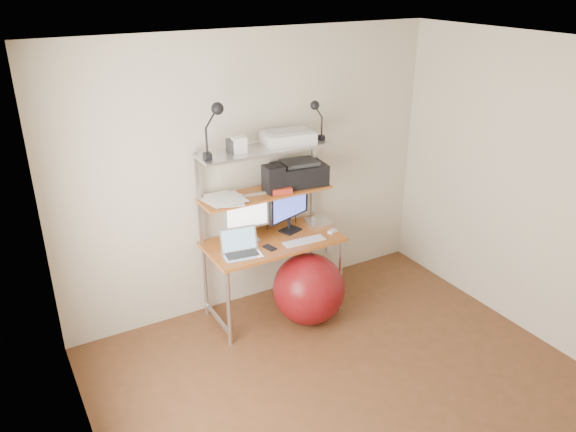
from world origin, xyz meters
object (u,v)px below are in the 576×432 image
Objects in this scene: monitor_black at (289,206)px; exercise_ball at (309,289)px; printer at (299,173)px; laptop at (240,249)px; monitor_silver at (247,215)px.

monitor_black reaches higher than exercise_ball.
exercise_ball is (-0.15, -0.43, -0.93)m from printer.
printer is at bearing 27.50° from laptop.
laptop is 0.71× the size of printer.
exercise_ball is at bearing -40.18° from monitor_silver.
monitor_black is at bearing 26.86° from laptop.
printer reaches higher than exercise_ball.
printer reaches higher than monitor_silver.
monitor_silver is 0.71× the size of exercise_ball.
monitor_black is at bearing 2.59° from monitor_silver.
monitor_black is 0.65m from laptop.
monitor_silver is 1.30× the size of laptop.
laptop is 0.89m from printer.
monitor_black is 0.98× the size of printer.
laptop is at bearing 162.17° from exercise_ball.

